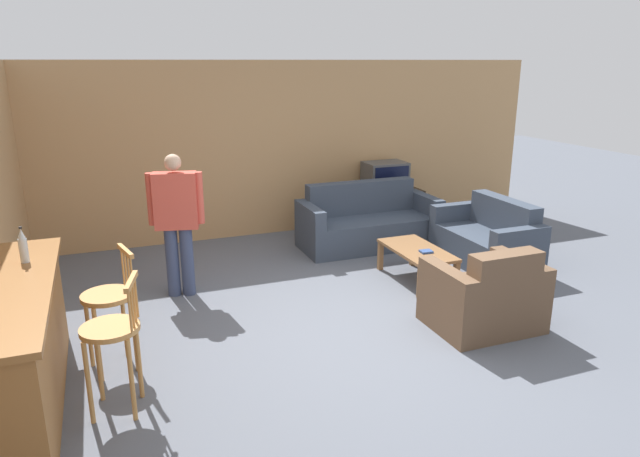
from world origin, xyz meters
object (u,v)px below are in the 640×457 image
Objects in this scene: bar_chair_mid at (110,304)px; book_on_table at (426,251)px; bar_chair_near at (113,338)px; person_by_window at (177,218)px; tv_unit at (384,209)px; coffee_table at (417,253)px; tv at (385,177)px; armchair_near at (485,298)px; loveseat_right at (487,240)px; bottle at (23,246)px; couch_far at (367,224)px.

bar_chair_mid is 7.15× the size of book_on_table.
bar_chair_near is 0.66× the size of person_by_window.
bar_chair_mid is at bearing -143.43° from tv_unit.
tv is (0.73, 2.28, 0.47)m from coffee_table.
armchair_near is (3.48, 0.16, -0.29)m from bar_chair_near.
bottle is (-5.30, -0.90, 0.83)m from loveseat_right.
bar_chair_near reaches higher than armchair_near.
bottle is 2.03× the size of book_on_table.
tv_unit is at bearing 41.95° from bar_chair_near.
tv reaches higher than coffee_table.
book_on_table is (0.03, -0.16, 0.07)m from coffee_table.
couch_far is 2.85m from armchair_near.
loveseat_right reaches higher than book_on_table.
couch_far is at bearing 89.19° from book_on_table.
person_by_window is at bearing 164.79° from book_on_table.
armchair_near is 0.64× the size of person_by_window.
loveseat_right is at bearing -77.56° from tv_unit.
tv_unit is at bearing 72.19° from coffee_table.
couch_far reaches higher than armchair_near.
loveseat_right is (1.21, 1.58, -0.00)m from armchair_near.
couch_far reaches higher than coffee_table.
armchair_near is at bearing -92.35° from book_on_table.
armchair_near is 3.41× the size of bottle.
loveseat_right is at bearing 17.55° from book_on_table.
armchair_near is (3.48, -0.50, -0.29)m from bar_chair_mid.
bar_chair_near is 5.01m from loveseat_right.
couch_far is 1.91× the size of armchair_near.
bar_chair_near is 0.72× the size of loveseat_right.
tv is at bearing 78.30° from armchair_near.
armchair_near is at bearing -35.88° from person_by_window.
armchair_near is 1.22m from book_on_table.
coffee_table is at bearing -107.81° from tv_unit.
tv reaches higher than book_on_table.
coffee_table is 3.53× the size of bottle.
person_by_window is (-3.47, -1.68, 0.09)m from tv.
bar_chair_near is at bearing -53.90° from bottle.
bar_chair_mid is at bearing -168.70° from book_on_table.
tv is 3.85m from person_by_window.
armchair_near is at bearing 2.65° from bar_chair_near.
person_by_window reaches higher than tv_unit.
loveseat_right is at bearing 52.48° from armchair_near.
loveseat_right is 1.39× the size of coffee_table.
person_by_window is (-2.78, -0.88, 0.59)m from couch_far.
bar_chair_near reaches higher than loveseat_right.
book_on_table is (-0.02, -1.63, 0.10)m from couch_far.
armchair_near reaches higher than tv_unit.
bar_chair_near is 1.00× the size of coffee_table.
couch_far reaches higher than book_on_table.
loveseat_right is at bearing 9.67° from bottle.
coffee_table is at bearing 9.60° from bottle.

